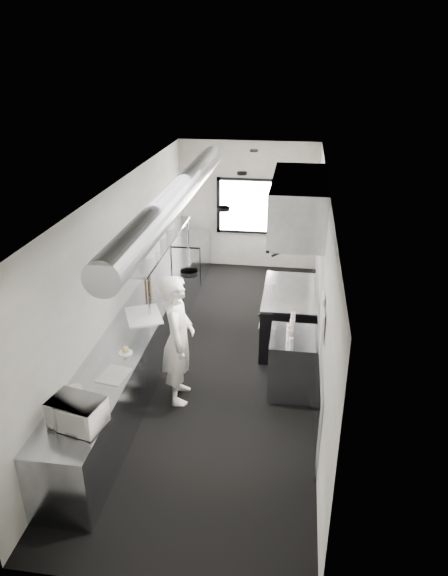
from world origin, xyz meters
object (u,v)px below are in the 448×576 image
(pass_shelf, at_px, (159,244))
(squeeze_bottle_e, at_px, (293,319))
(exhaust_hood, at_px, (298,204))
(deli_tub_b, at_px, (64,404))
(cutting_board, at_px, (144,315))
(plate_stack_b, at_px, (152,240))
(squeeze_bottle_b, at_px, (289,335))
(squeeze_bottle_d, at_px, (292,325))
(plate_stack_c, at_px, (160,229))
(line_cook, at_px, (178,339))
(squeeze_bottle_c, at_px, (289,330))
(squeeze_bottle_a, at_px, (291,343))
(knife_block, at_px, (148,285))
(far_work_table, at_px, (190,257))
(range, at_px, (288,316))
(small_plate, at_px, (126,353))
(plate_stack_a, at_px, (146,247))
(prep_counter, at_px, (140,344))
(microwave, at_px, (77,413))
(plate_stack_d, at_px, (168,219))
(bottle_station, at_px, (292,364))
(deli_tub_a, at_px, (76,391))

(pass_shelf, distance_m, squeeze_bottle_e, 2.74)
(exhaust_hood, xyz_separation_m, deli_tub_b, (-2.43, -3.37, -1.44))
(cutting_board, bearing_deg, plate_stack_b, 96.25)
(cutting_board, xyz_separation_m, squeeze_bottle_e, (2.21, 0.06, 0.09))
(squeeze_bottle_b, xyz_separation_m, squeeze_bottle_d, (0.04, 0.26, 0.01))
(plate_stack_c, bearing_deg, exhaust_hood, -12.40)
(exhaust_hood, distance_m, line_cook, 2.75)
(exhaust_hood, distance_m, squeeze_bottle_c, 1.99)
(pass_shelf, bearing_deg, line_cook, -69.45)
(pass_shelf, distance_m, squeeze_bottle_d, 2.84)
(line_cook, distance_m, squeeze_bottle_d, 1.61)
(squeeze_bottle_a, bearing_deg, squeeze_bottle_b, 100.71)
(knife_block, height_order, squeeze_bottle_e, knife_block)
(plate_stack_b, relative_size, squeeze_bottle_c, 1.76)
(far_work_table, distance_m, deli_tub_b, 5.89)
(range, bearing_deg, plate_stack_b, -177.49)
(cutting_board, bearing_deg, squeeze_bottle_c, -7.82)
(pass_shelf, height_order, small_plate, pass_shelf)
(knife_block, height_order, plate_stack_b, plate_stack_b)
(pass_shelf, bearing_deg, exhaust_hood, -7.47)
(cutting_board, height_order, squeeze_bottle_c, squeeze_bottle_c)
(pass_shelf, xyz_separation_m, knife_block, (-0.07, -0.56, -0.52))
(plate_stack_a, height_order, plate_stack_b, plate_stack_b)
(far_work_table, distance_m, knife_block, 2.82)
(prep_counter, relative_size, microwave, 11.56)
(deli_tub_b, bearing_deg, plate_stack_a, 87.47)
(squeeze_bottle_d, bearing_deg, plate_stack_a, 159.10)
(line_cook, distance_m, plate_stack_a, 1.79)
(plate_stack_a, relative_size, squeeze_bottle_a, 1.82)
(cutting_board, relative_size, plate_stack_d, 1.89)
(plate_stack_d, distance_m, squeeze_bottle_e, 3.22)
(squeeze_bottle_c, relative_size, squeeze_bottle_e, 0.97)
(plate_stack_b, bearing_deg, bottle_station, -28.96)
(bottle_station, xyz_separation_m, plate_stack_a, (-2.36, 1.02, 1.27))
(cutting_board, distance_m, plate_stack_c, 1.83)
(microwave, bearing_deg, deli_tub_b, 148.97)
(line_cook, height_order, squeeze_bottle_e, line_cook)
(far_work_table, bearing_deg, bottle_station, -59.47)
(pass_shelf, distance_m, bottle_station, 3.09)
(squeeze_bottle_d, height_order, squeeze_bottle_e, squeeze_bottle_e)
(deli_tub_a, bearing_deg, far_work_table, 88.41)
(deli_tub_a, bearing_deg, deli_tub_b, -97.47)
(plate_stack_c, bearing_deg, microwave, -87.82)
(exhaust_hood, xyz_separation_m, microwave, (-2.17, -3.62, -1.33))
(prep_counter, height_order, knife_block, knife_block)
(bottle_station, relative_size, far_work_table, 0.75)
(small_plate, relative_size, squeeze_bottle_b, 1.06)
(deli_tub_b, height_order, squeeze_bottle_b, squeeze_bottle_b)
(squeeze_bottle_b, bearing_deg, plate_stack_d, 131.78)
(plate_stack_b, distance_m, squeeze_bottle_e, 2.62)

